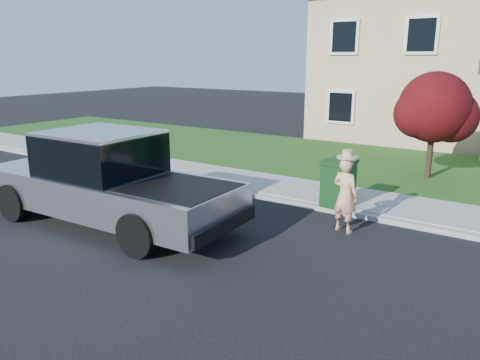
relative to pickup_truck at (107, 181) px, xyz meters
name	(u,v)px	position (x,y,z in m)	size (l,w,h in m)	color
ground	(213,236)	(2.49, 0.68, -1.00)	(80.00, 80.00, 0.00)	black
curb	(313,207)	(3.49, 3.58, -0.94)	(40.00, 0.20, 0.12)	gray
sidewalk	(330,196)	(3.49, 4.68, -0.92)	(40.00, 2.00, 0.15)	gray
lawn	(382,166)	(3.49, 9.18, -0.95)	(40.00, 7.00, 0.10)	#134213
house	(446,70)	(3.80, 17.07, 2.17)	(14.00, 11.30, 6.85)	tan
pickup_truck	(107,181)	(0.00, 0.00, 0.00)	(6.58, 2.55, 2.14)	black
woman	(345,194)	(4.72, 2.50, -0.13)	(0.68, 0.53, 1.83)	#E9A780
ornamental_tree	(435,111)	(5.27, 8.18, 1.18)	(2.37, 2.14, 3.25)	black
trash_bin	(338,183)	(4.05, 3.78, -0.27)	(0.73, 0.83, 1.15)	#0E3412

